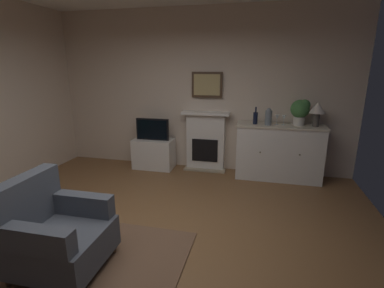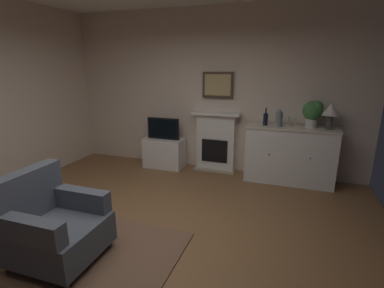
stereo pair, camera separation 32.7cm
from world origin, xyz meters
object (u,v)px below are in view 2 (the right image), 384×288
wine_glass_center (295,120)px  potted_plant_small (313,112)px  sideboard_cabinet (289,155)px  tv_cabinet (164,153)px  fireplace_unit (216,141)px  vase_decorative (279,118)px  table_lamp (331,111)px  wine_bottle (265,119)px  framed_picture (218,85)px  wine_glass_left (288,119)px  tv_set (163,129)px  armchair (53,225)px

wine_glass_center → potted_plant_small: bearing=9.3°
sideboard_cabinet → potted_plant_small: bearing=8.9°
wine_glass_center → tv_cabinet: wine_glass_center is taller
fireplace_unit → vase_decorative: 1.24m
table_lamp → sideboard_cabinet: bearing=-180.0°
wine_bottle → wine_glass_center: 0.46m
framed_picture → tv_cabinet: 1.63m
framed_picture → wine_glass_center: (1.34, -0.22, -0.50)m
wine_glass_left → tv_set: bearing=-179.5°
sideboard_cabinet → wine_bottle: bearing=-178.0°
vase_decorative → potted_plant_small: potted_plant_small is taller
fireplace_unit → wine_glass_left: 1.35m
sideboard_cabinet → armchair: sideboard_cabinet is taller
fireplace_unit → armchair: (-0.86, -3.05, -0.17)m
table_lamp → armchair: size_ratio=0.43×
wine_glass_left → wine_glass_center: 0.11m
fireplace_unit → framed_picture: size_ratio=2.00×
vase_decorative → tv_set: size_ratio=0.45×
fireplace_unit → tv_cabinet: bearing=-170.6°
tv_cabinet → wine_glass_left: bearing=-0.1°
tv_set → armchair: tv_set is taller
framed_picture → potted_plant_small: bearing=-6.3°
tv_set → armchair: size_ratio=0.67×
table_lamp → armchair: bearing=-133.2°
wine_glass_left → vase_decorative: 0.15m
sideboard_cabinet → wine_bottle: wine_bottle is taller
tv_cabinet → tv_set: tv_set is taller
potted_plant_small → fireplace_unit: bearing=175.3°
wine_glass_left → potted_plant_small: size_ratio=0.38×
wine_glass_center → armchair: 3.69m
vase_decorative → sideboard_cabinet: bearing=13.3°
tv_cabinet → armchair: 2.89m
framed_picture → tv_set: bearing=-166.7°
armchair → wine_glass_center: bearing=52.5°
table_lamp → tv_set: (-2.81, -0.01, -0.47)m
fireplace_unit → vase_decorative: vase_decorative is taller
framed_picture → vase_decorative: (1.09, -0.27, -0.49)m
potted_plant_small → tv_set: bearing=-178.8°
fireplace_unit → tv_cabinet: size_ratio=1.47×
vase_decorative → wine_glass_center: bearing=12.2°
potted_plant_small → vase_decorative: bearing=-169.2°
fireplace_unit → framed_picture: bearing=90.0°
sideboard_cabinet → tv_set: 2.30m
wine_bottle → wine_glass_left: bearing=4.3°
framed_picture → vase_decorative: framed_picture is taller
sideboard_cabinet → tv_cabinet: (-2.28, 0.02, -0.20)m
fireplace_unit → tv_cabinet: fireplace_unit is taller
wine_bottle → wine_glass_center: wine_bottle is taller
framed_picture → tv_set: (-0.97, -0.23, -0.81)m
wine_bottle → vase_decorative: 0.22m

